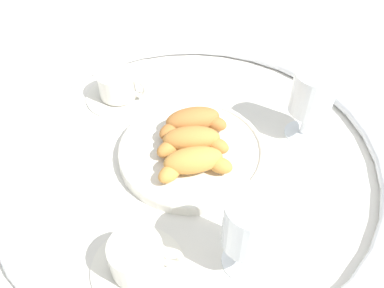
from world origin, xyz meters
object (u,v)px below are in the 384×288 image
Objects in this scene: croissant_extra at (194,162)px; coffee_cup_near at (118,88)px; pastry_plate at (192,151)px; juice_glass_right at (312,96)px; croissant_large at (191,121)px; juice_glass_left at (251,226)px; croissant_small at (192,141)px; coffee_cup_far at (138,260)px.

croissant_extra is 0.27m from coffee_cup_near.
juice_glass_right is at bearing -162.07° from pastry_plate.
croissant_large is 0.10m from croissant_extra.
juice_glass_left is at bearing 66.11° from juice_glass_right.
coffee_cup_near is 0.97× the size of juice_glass_left.
croissant_small is 0.22m from juice_glass_right.
croissant_large is at bearing 5.52° from juice_glass_right.
juice_glass_right is (-0.27, -0.29, 0.07)m from coffee_cup_far.
croissant_small is (-0.00, 0.00, 0.03)m from pastry_plate.
croissant_large is 0.27m from juice_glass_left.
juice_glass_right is at bearing -174.48° from croissant_large.
coffee_cup_near is 0.44m from juice_glass_left.
croissant_extra is 0.95× the size of juice_glass_left.
coffee_cup_far is (-0.09, 0.38, 0.00)m from coffee_cup_near.
pastry_plate is at bearing -82.32° from croissant_small.
juice_glass_left is (-0.09, 0.25, 0.05)m from croissant_large.
pastry_plate is 1.87× the size of juice_glass_left.
juice_glass_left is at bearing 124.13° from coffee_cup_near.
juice_glass_left reaches higher than coffee_cup_far.
coffee_cup_near is at bearing -76.30° from coffee_cup_far.
croissant_extra is at bearing 95.62° from croissant_small.
croissant_small is at bearing 18.76° from juice_glass_right.
croissant_small is at bearing -106.54° from coffee_cup_far.
juice_glass_left is (-0.09, 0.20, 0.08)m from pastry_plate.
croissant_extra is 0.24m from juice_glass_right.
croissant_extra is at bearing -112.37° from coffee_cup_far.
juice_glass_left is (-0.24, 0.36, 0.07)m from coffee_cup_near.
pastry_plate is 1.99× the size of croissant_large.
croissant_large is 0.97× the size of croissant_small.
croissant_large is at bearing -102.80° from coffee_cup_far.
juice_glass_left reaches higher than pastry_plate.
coffee_cup_far is at bearing 67.63° from croissant_extra.
juice_glass_left reaches higher than croissant_large.
juice_glass_right is (-0.21, -0.07, 0.05)m from croissant_small.
coffee_cup_near is (0.15, -0.11, -0.02)m from croissant_large.
juice_glass_left is 0.30m from juice_glass_right.
coffee_cup_far is (0.07, 0.22, -0.02)m from croissant_small.
croissant_extra is 0.98× the size of coffee_cup_near.
croissant_large is 0.94× the size of juice_glass_right.
croissant_small and croissant_extra have the same top height.
croissant_small is (-0.00, 0.05, 0.00)m from croissant_large.
croissant_extra is (-0.01, 0.10, 0.00)m from croissant_large.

